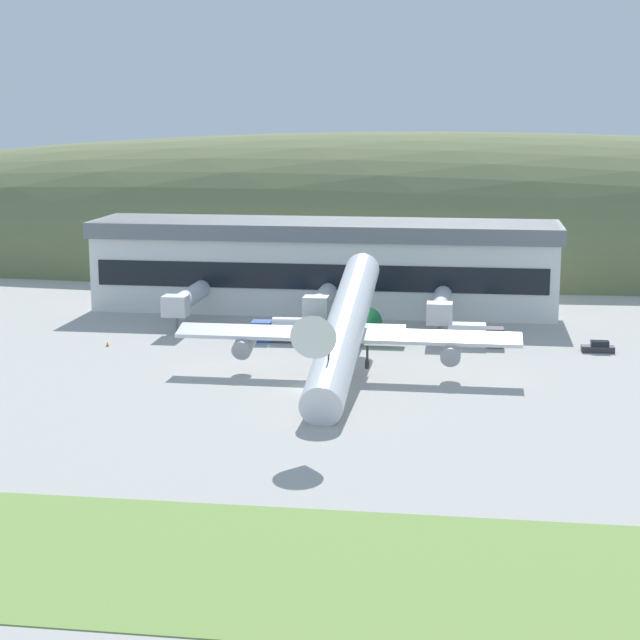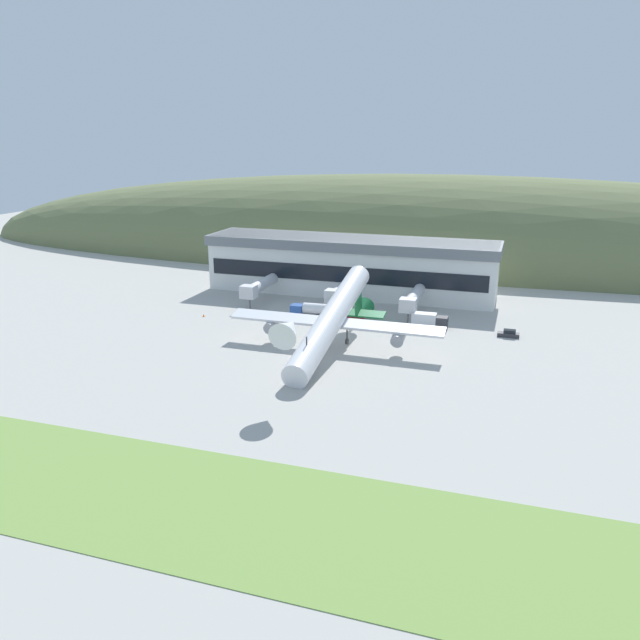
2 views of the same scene
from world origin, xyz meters
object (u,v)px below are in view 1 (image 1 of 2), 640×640
at_px(box_truck, 475,335).
at_px(service_car_0, 354,335).
at_px(terminal_building, 324,260).
at_px(traffic_cone_0, 107,344).
at_px(cargo_airplane, 346,329).
at_px(fuel_truck, 283,330).
at_px(jetway_2, 441,306).
at_px(jetway_0, 186,299).
at_px(jetway_1, 321,301).
at_px(service_car_1, 598,347).

bearing_deg(box_truck, service_car_0, 173.56).
xyz_separation_m(terminal_building, traffic_cone_0, (-24.38, -30.37, -7.47)).
bearing_deg(cargo_airplane, fuel_truck, 120.69).
bearing_deg(box_truck, terminal_building, 134.93).
distance_m(cargo_airplane, fuel_truck, 21.08).
height_order(cargo_airplane, fuel_truck, cargo_airplane).
relative_size(jetway_2, fuel_truck, 1.93).
height_order(terminal_building, traffic_cone_0, terminal_building).
height_order(fuel_truck, traffic_cone_0, fuel_truck).
distance_m(terminal_building, box_truck, 33.42).
relative_size(jetway_0, cargo_airplane, 0.32).
xyz_separation_m(cargo_airplane, fuel_truck, (-10.56, 17.79, -4.10)).
bearing_deg(terminal_building, jetway_0, -137.60).
xyz_separation_m(fuel_truck, traffic_cone_0, (-22.22, -6.26, -1.28)).
distance_m(cargo_airplane, service_car_0, 21.13).
height_order(jetway_1, cargo_airplane, cargo_airplane).
bearing_deg(jetway_2, service_car_1, -22.30).
xyz_separation_m(jetway_1, service_car_1, (37.21, -9.65, -3.39)).
bearing_deg(fuel_truck, jetway_1, 67.80).
bearing_deg(terminal_building, service_car_1, -32.30).
bearing_deg(traffic_cone_0, terminal_building, 51.25).
height_order(jetway_1, service_car_1, jetway_1).
bearing_deg(jetway_1, fuel_truck, -112.20).
bearing_deg(service_car_1, traffic_cone_0, -174.73).
height_order(jetway_1, jetway_2, same).
bearing_deg(traffic_cone_0, jetway_1, 30.78).
bearing_deg(service_car_0, jetway_0, 167.73).
xyz_separation_m(jetway_2, service_car_1, (20.33, -8.34, -3.39)).
xyz_separation_m(terminal_building, service_car_0, (7.11, -21.41, -7.13)).
xyz_separation_m(service_car_0, service_car_1, (31.71, -3.13, -0.02)).
bearing_deg(jetway_2, jetway_0, 179.75).
relative_size(terminal_building, box_truck, 9.81).
bearing_deg(terminal_building, cargo_airplane, -78.66).
distance_m(terminal_building, cargo_airplane, 42.78).
relative_size(jetway_0, traffic_cone_0, 27.58).
height_order(service_car_0, traffic_cone_0, service_car_0).
bearing_deg(fuel_truck, jetway_0, 152.38).
relative_size(box_truck, traffic_cone_0, 12.54).
bearing_deg(service_car_1, jetway_1, 165.46).
relative_size(cargo_airplane, box_truck, 6.82).
relative_size(jetway_1, service_car_1, 3.34).
height_order(jetway_0, fuel_truck, jetway_0).
xyz_separation_m(jetway_0, box_truck, (40.74, -7.18, -2.58)).
bearing_deg(fuel_truck, traffic_cone_0, -164.27).
bearing_deg(service_car_1, jetway_0, 171.43).
bearing_deg(jetway_1, traffic_cone_0, -149.22).
height_order(terminal_building, jetway_1, terminal_building).
relative_size(jetway_0, jetway_2, 0.98).
relative_size(jetway_2, service_car_1, 3.94).
height_order(jetway_1, service_car_0, jetway_1).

